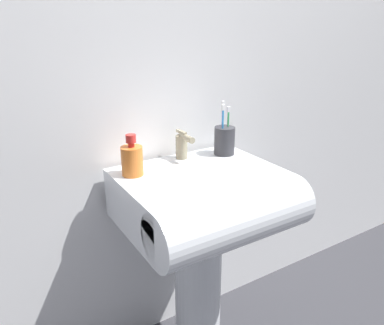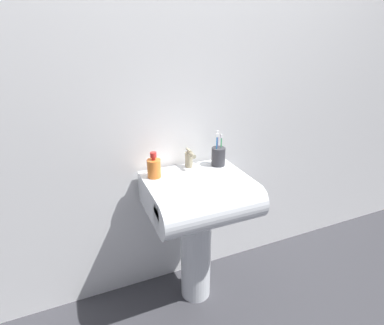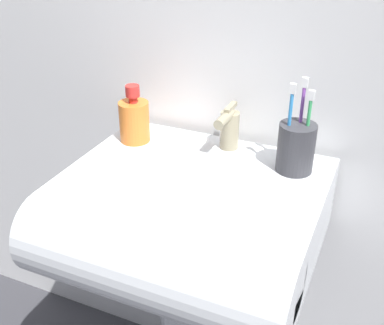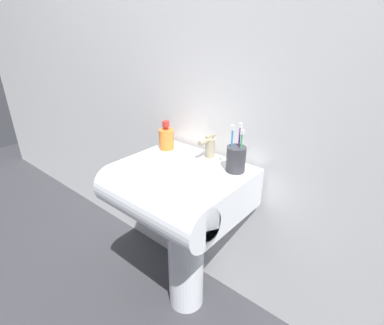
{
  "view_description": "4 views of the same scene",
  "coord_description": "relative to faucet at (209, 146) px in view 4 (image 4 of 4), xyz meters",
  "views": [
    {
      "loc": [
        -0.62,
        -0.96,
        1.23
      ],
      "look_at": [
        -0.03,
        -0.0,
        0.81
      ],
      "focal_mm": 35.0,
      "sensor_mm": 36.0,
      "label": 1
    },
    {
      "loc": [
        -0.56,
        -1.26,
        1.43
      ],
      "look_at": [
        -0.02,
        -0.0,
        0.86
      ],
      "focal_mm": 28.0,
      "sensor_mm": 36.0,
      "label": 2
    },
    {
      "loc": [
        0.34,
        -0.78,
        1.27
      ],
      "look_at": [
        -0.0,
        -0.02,
        0.81
      ],
      "focal_mm": 45.0,
      "sensor_mm": 36.0,
      "label": 3
    },
    {
      "loc": [
        0.74,
        -0.82,
        1.31
      ],
      "look_at": [
        0.04,
        0.0,
        0.8
      ],
      "focal_mm": 28.0,
      "sensor_mm": 36.0,
      "label": 4
    }
  ],
  "objects": [
    {
      "name": "ground_plane",
      "position": [
        -0.02,
        -0.14,
        -0.82
      ],
      "size": [
        6.0,
        6.0,
        0.0
      ],
      "primitive_type": "plane",
      "color": "#38383D",
      "rests_on": "ground"
    },
    {
      "name": "wall_back",
      "position": [
        -0.02,
        0.1,
        0.38
      ],
      "size": [
        5.0,
        0.05,
        2.4
      ],
      "primitive_type": "cube",
      "color": "white",
      "rests_on": "ground"
    },
    {
      "name": "sink_pedestal",
      "position": [
        -0.02,
        -0.14,
        -0.52
      ],
      "size": [
        0.17,
        0.17,
        0.6
      ],
      "primitive_type": "cylinder",
      "color": "white",
      "rests_on": "ground"
    },
    {
      "name": "sink_basin",
      "position": [
        -0.02,
        -0.2,
        -0.14
      ],
      "size": [
        0.52,
        0.47,
        0.17
      ],
      "color": "white",
      "rests_on": "sink_pedestal"
    },
    {
      "name": "faucet",
      "position": [
        0.0,
        0.0,
        0.0
      ],
      "size": [
        0.04,
        0.1,
        0.1
      ],
      "color": "tan",
      "rests_on": "sink_basin"
    },
    {
      "name": "toothbrush_cup",
      "position": [
        0.16,
        -0.04,
        0.0
      ],
      "size": [
        0.08,
        0.08,
        0.2
      ],
      "color": "#38383D",
      "rests_on": "sink_basin"
    },
    {
      "name": "soap_bottle",
      "position": [
        -0.21,
        -0.05,
        -0.0
      ],
      "size": [
        0.07,
        0.07,
        0.13
      ],
      "color": "orange",
      "rests_on": "sink_basin"
    }
  ]
}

